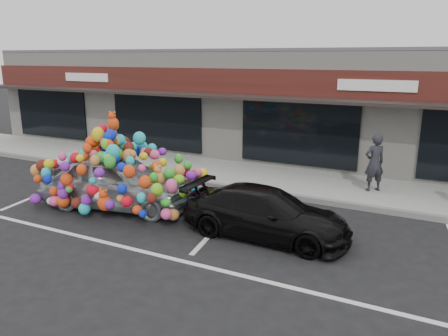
% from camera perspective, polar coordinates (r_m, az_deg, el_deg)
% --- Properties ---
extents(ground, '(90.00, 90.00, 0.00)m').
position_cam_1_polar(ground, '(12.50, -11.85, -4.76)').
color(ground, black).
rests_on(ground, ground).
extents(shop_building, '(24.00, 7.20, 4.31)m').
position_cam_1_polar(shop_building, '(19.21, 3.82, 8.78)').
color(shop_building, beige).
rests_on(shop_building, ground).
extents(sidewalk, '(26.00, 3.00, 0.15)m').
position_cam_1_polar(sidewalk, '(15.65, -2.74, -0.28)').
color(sidewalk, gray).
rests_on(sidewalk, ground).
extents(kerb, '(26.00, 0.18, 0.16)m').
position_cam_1_polar(kerb, '(14.41, -5.68, -1.62)').
color(kerb, slate).
rests_on(kerb, ground).
extents(parking_stripe_left, '(0.73, 4.37, 0.01)m').
position_cam_1_polar(parking_stripe_left, '(14.78, -21.13, -2.43)').
color(parking_stripe_left, silver).
rests_on(parking_stripe_left, ground).
extents(parking_stripe_mid, '(0.73, 4.37, 0.01)m').
position_cam_1_polar(parking_stripe_mid, '(11.21, 0.15, -6.68)').
color(parking_stripe_mid, silver).
rests_on(parking_stripe_mid, ground).
extents(lane_line, '(14.00, 0.12, 0.01)m').
position_cam_1_polar(lane_line, '(9.67, -11.02, -10.54)').
color(lane_line, silver).
rests_on(lane_line, ground).
extents(toy_car, '(3.08, 4.80, 2.64)m').
position_cam_1_polar(toy_car, '(12.19, -13.78, -0.96)').
color(toy_car, '#AFB3BB').
rests_on(toy_car, ground).
extents(black_sedan, '(1.65, 3.91, 1.13)m').
position_cam_1_polar(black_sedan, '(10.05, 5.51, -5.90)').
color(black_sedan, black).
rests_on(black_sedan, ground).
extents(pedestrian_a, '(0.74, 0.71, 1.70)m').
position_cam_1_polar(pedestrian_a, '(13.54, 19.06, 0.65)').
color(pedestrian_a, '#242329').
rests_on(pedestrian_a, sidewalk).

